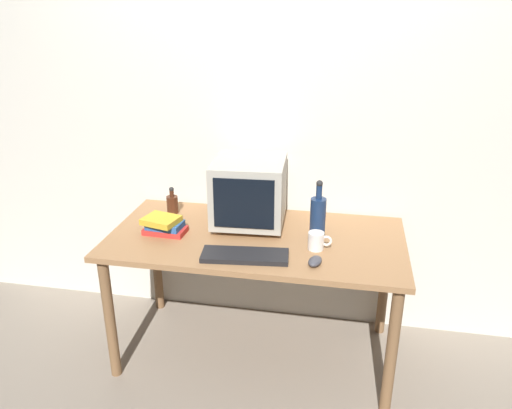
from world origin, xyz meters
name	(u,v)px	position (x,y,z in m)	size (l,w,h in m)	color
ground_plane	(256,351)	(0.00, 0.00, 0.00)	(6.00, 6.00, 0.00)	gray
back_wall	(271,123)	(0.00, 0.45, 1.25)	(4.00, 0.08, 2.50)	silver
desk	(256,251)	(0.00, 0.00, 0.66)	(1.55, 0.78, 0.75)	#9E7047
crt_monitor	(249,192)	(-0.06, 0.14, 0.94)	(0.40, 0.41, 0.37)	#B2AD9E
keyboard	(245,256)	(-0.01, -0.25, 0.76)	(0.42, 0.15, 0.02)	black
computer_mouse	(315,261)	(0.33, -0.25, 0.76)	(0.06, 0.10, 0.04)	#3F3F47
bottle_tall	(318,215)	(0.32, 0.07, 0.86)	(0.08, 0.08, 0.31)	navy
bottle_short	(172,204)	(-0.54, 0.22, 0.80)	(0.07, 0.07, 0.16)	#472314
book_stack	(164,225)	(-0.49, -0.06, 0.79)	(0.23, 0.18, 0.10)	red
mug	(317,241)	(0.32, -0.09, 0.79)	(0.12, 0.08, 0.09)	white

